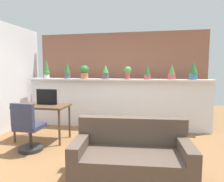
% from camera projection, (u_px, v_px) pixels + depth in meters
% --- Properties ---
extents(ground_plane, '(12.00, 12.00, 0.00)m').
position_uv_depth(ground_plane, '(94.00, 162.00, 3.26)').
color(ground_plane, brown).
extents(divider_wall, '(4.61, 0.16, 1.22)m').
position_uv_depth(divider_wall, '(116.00, 104.00, 5.15)').
color(divider_wall, silver).
rests_on(divider_wall, ground).
extents(plant_shelf, '(4.61, 0.32, 0.04)m').
position_uv_depth(plant_shelf, '(115.00, 80.00, 5.05)').
color(plant_shelf, silver).
rests_on(plant_shelf, divider_wall).
extents(brick_wall_behind, '(4.61, 0.10, 2.50)m').
position_uv_depth(brick_wall_behind, '(119.00, 78.00, 5.67)').
color(brick_wall_behind, '#935B47').
rests_on(brick_wall_behind, ground).
extents(potted_plant_0, '(0.16, 0.16, 0.50)m').
position_uv_depth(potted_plant_0, '(47.00, 70.00, 5.34)').
color(potted_plant_0, silver).
rests_on(potted_plant_0, plant_shelf).
extents(potted_plant_1, '(0.16, 0.16, 0.43)m').
position_uv_depth(potted_plant_1, '(67.00, 70.00, 5.27)').
color(potted_plant_1, '#4C4C51').
rests_on(potted_plant_1, plant_shelf).
extents(potted_plant_2, '(0.22, 0.22, 0.34)m').
position_uv_depth(potted_plant_2, '(84.00, 72.00, 5.14)').
color(potted_plant_2, '#C66B42').
rests_on(potted_plant_2, plant_shelf).
extents(potted_plant_3, '(0.17, 0.17, 0.36)m').
position_uv_depth(potted_plant_3, '(106.00, 72.00, 5.05)').
color(potted_plant_3, '#4C4C51').
rests_on(potted_plant_3, plant_shelf).
extents(potted_plant_4, '(0.18, 0.18, 0.31)m').
position_uv_depth(potted_plant_4, '(128.00, 72.00, 4.94)').
color(potted_plant_4, '#B7474C').
rests_on(potted_plant_4, plant_shelf).
extents(potted_plant_5, '(0.15, 0.15, 0.36)m').
position_uv_depth(potted_plant_5, '(147.00, 72.00, 4.85)').
color(potted_plant_5, '#B7474C').
rests_on(potted_plant_5, plant_shelf).
extents(potted_plant_6, '(0.17, 0.17, 0.37)m').
position_uv_depth(potted_plant_6, '(172.00, 72.00, 4.80)').
color(potted_plant_6, '#B7474C').
rests_on(potted_plant_6, plant_shelf).
extents(potted_plant_7, '(0.20, 0.20, 0.42)m').
position_uv_depth(potted_plant_7, '(193.00, 70.00, 4.68)').
color(potted_plant_7, '#386B84').
rests_on(potted_plant_7, plant_shelf).
extents(desk, '(1.10, 0.60, 0.75)m').
position_uv_depth(desk, '(42.00, 109.00, 4.26)').
color(desk, brown).
rests_on(desk, ground).
extents(tv_monitor, '(0.46, 0.04, 0.33)m').
position_uv_depth(tv_monitor, '(47.00, 97.00, 4.30)').
color(tv_monitor, black).
rests_on(tv_monitor, desk).
extents(office_chair, '(0.46, 0.46, 0.91)m').
position_uv_depth(office_chair, '(28.00, 131.00, 3.66)').
color(office_chair, '#262628').
rests_on(office_chair, ground).
extents(side_cube_shelf, '(0.40, 0.41, 0.50)m').
position_uv_depth(side_cube_shelf, '(95.00, 131.00, 4.11)').
color(side_cube_shelf, '#4C4238').
rests_on(side_cube_shelf, ground).
extents(couch, '(1.62, 0.89, 0.80)m').
position_uv_depth(couch, '(131.00, 159.00, 2.74)').
color(couch, brown).
rests_on(couch, ground).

